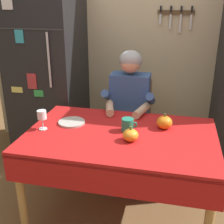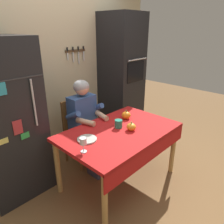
# 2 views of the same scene
# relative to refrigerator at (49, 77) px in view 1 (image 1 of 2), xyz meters

# --- Properties ---
(ground_plane) EXTENTS (10.00, 10.00, 0.00)m
(ground_plane) POSITION_rel_refrigerator_xyz_m (0.95, -0.96, -0.90)
(ground_plane) COLOR brown
(ground_plane) RESTS_ON ground
(back_wall_assembly) EXTENTS (3.70, 0.13, 2.60)m
(back_wall_assembly) POSITION_rel_refrigerator_xyz_m (1.00, 0.39, 0.40)
(back_wall_assembly) COLOR #BCAD89
(back_wall_assembly) RESTS_ON ground
(refrigerator) EXTENTS (0.68, 0.71, 1.80)m
(refrigerator) POSITION_rel_refrigerator_xyz_m (0.00, 0.00, 0.00)
(refrigerator) COLOR black
(refrigerator) RESTS_ON ground
(dining_table) EXTENTS (1.40, 0.90, 0.74)m
(dining_table) POSITION_rel_refrigerator_xyz_m (0.95, -0.88, -0.24)
(dining_table) COLOR tan
(dining_table) RESTS_ON ground
(chair_behind_person) EXTENTS (0.40, 0.40, 0.93)m
(chair_behind_person) POSITION_rel_refrigerator_xyz_m (0.91, -0.09, -0.39)
(chair_behind_person) COLOR brown
(chair_behind_person) RESTS_ON ground
(seated_person) EXTENTS (0.47, 0.55, 1.25)m
(seated_person) POSITION_rel_refrigerator_xyz_m (0.91, -0.28, -0.16)
(seated_person) COLOR #38384C
(seated_person) RESTS_ON ground
(coffee_mug) EXTENTS (0.12, 0.09, 0.10)m
(coffee_mug) POSITION_rel_refrigerator_xyz_m (0.99, -0.80, -0.11)
(coffee_mug) COLOR #237F66
(coffee_mug) RESTS_ON dining_table
(wine_glass) EXTENTS (0.07, 0.07, 0.15)m
(wine_glass) POSITION_rel_refrigerator_xyz_m (0.36, -0.92, -0.05)
(wine_glass) COLOR white
(wine_glass) RESTS_ON dining_table
(pumpkin_large) EXTENTS (0.12, 0.12, 0.12)m
(pumpkin_large) POSITION_rel_refrigerator_xyz_m (1.26, -0.70, -0.11)
(pumpkin_large) COLOR orange
(pumpkin_large) RESTS_ON dining_table
(pumpkin_medium) EXTENTS (0.11, 0.11, 0.11)m
(pumpkin_medium) POSITION_rel_refrigerator_xyz_m (1.04, -0.96, -0.12)
(pumpkin_medium) COLOR orange
(pumpkin_medium) RESTS_ON dining_table
(serving_tray) EXTENTS (0.21, 0.21, 0.02)m
(serving_tray) POSITION_rel_refrigerator_xyz_m (0.53, -0.76, -0.15)
(serving_tray) COLOR #B7B2A8
(serving_tray) RESTS_ON dining_table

